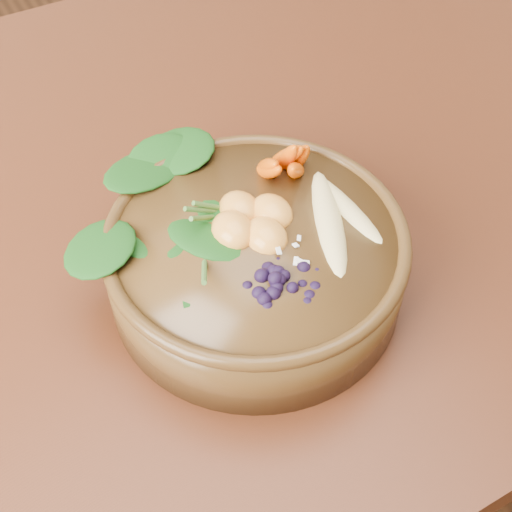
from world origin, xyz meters
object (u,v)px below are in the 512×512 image
(stoneware_bowl, at_px, (256,263))
(banana_halves, at_px, (339,204))
(mandarin_cluster, at_px, (252,210))
(kale_heap, at_px, (193,186))
(dining_table, at_px, (319,188))
(carrot_cluster, at_px, (284,141))
(blueberry_pile, at_px, (279,269))

(stoneware_bowl, distance_m, banana_halves, 0.10)
(banana_halves, distance_m, mandarin_cluster, 0.08)
(stoneware_bowl, xyz_separation_m, kale_heap, (-0.03, 0.07, 0.06))
(dining_table, bearing_deg, banana_halves, -120.75)
(carrot_cluster, xyz_separation_m, blueberry_pile, (-0.08, -0.12, -0.02))
(blueberry_pile, bearing_deg, mandarin_cluster, 78.56)
(banana_halves, bearing_deg, stoneware_bowl, -177.26)
(banana_halves, bearing_deg, dining_table, 71.42)
(banana_halves, relative_size, blueberry_pile, 1.17)
(stoneware_bowl, xyz_separation_m, mandarin_cluster, (0.01, 0.02, 0.05))
(carrot_cluster, relative_size, banana_halves, 0.51)
(stoneware_bowl, bearing_deg, blueberry_pile, -99.31)
(dining_table, bearing_deg, mandarin_cluster, -140.34)
(carrot_cluster, relative_size, mandarin_cluster, 0.87)
(dining_table, distance_m, mandarin_cluster, 0.30)
(dining_table, relative_size, blueberry_pile, 12.25)
(blueberry_pile, bearing_deg, kale_heap, 99.63)
(stoneware_bowl, height_order, carrot_cluster, carrot_cluster)
(carrot_cluster, bearing_deg, kale_heap, -169.49)
(kale_heap, distance_m, blueberry_pile, 0.13)
(dining_table, xyz_separation_m, mandarin_cluster, (-0.18, -0.15, 0.18))
(dining_table, distance_m, kale_heap, 0.31)
(kale_heap, height_order, banana_halves, kale_heap)
(kale_heap, bearing_deg, banana_halves, -35.72)
(stoneware_bowl, relative_size, blueberry_pile, 2.16)
(kale_heap, bearing_deg, mandarin_cluster, -53.96)
(kale_heap, bearing_deg, carrot_cluster, -1.66)
(dining_table, relative_size, stoneware_bowl, 5.66)
(carrot_cluster, relative_size, blueberry_pile, 0.60)
(stoneware_bowl, relative_size, kale_heap, 1.53)
(blueberry_pile, bearing_deg, stoneware_bowl, 80.69)
(kale_heap, relative_size, carrot_cluster, 2.38)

